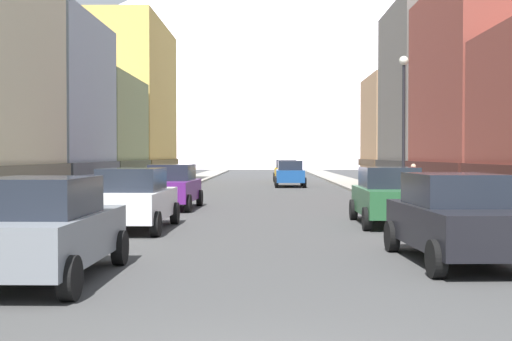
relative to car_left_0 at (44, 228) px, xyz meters
The scene contains 17 objects.
sidewalk_left 29.66m from the car_left_0, 94.74° to the left, with size 2.50×100.00×0.15m, color gray.
sidewalk_right 31.22m from the car_left_0, 71.21° to the left, with size 2.50×100.00×0.15m, color gray.
storefront_left_2 19.92m from the car_left_0, 111.03° to the left, with size 7.03×8.20×8.22m.
storefront_left_3 28.19m from the car_left_0, 104.41° to the left, with size 6.89×9.09×6.62m.
storefront_left_4 39.70m from the car_left_0, 100.91° to the left, with size 7.82×13.20×11.78m.
storefront_right_3 33.92m from the car_left_0, 62.17° to the left, with size 9.09×9.39×11.15m.
storefront_right_4 41.79m from the car_left_0, 69.17° to the left, with size 7.34×8.03×7.97m.
car_left_0 is the anchor object (origin of this frame).
car_left_1 7.89m from the car_left_0, 90.00° to the left, with size 2.13×4.43×1.78m.
car_left_2 15.64m from the car_left_0, 89.99° to the left, with size 2.20×4.46×1.78m.
car_right_0 7.88m from the car_left_0, 15.40° to the left, with size 2.25×4.49×1.78m.
car_right_1 12.18m from the car_left_0, 51.37° to the left, with size 2.11×4.42×1.78m.
car_driving_0 35.19m from the car_left_0, 81.17° to the left, with size 2.06×4.40×1.78m.
car_driving_1 44.43m from the car_left_0, 83.02° to the left, with size 2.06×4.40×1.78m.
pedestrian_0 20.14m from the car_left_0, 60.06° to the left, with size 0.36×0.36×1.64m.
streetlamp_right 17.92m from the car_left_0, 58.78° to the left, with size 0.36×0.36×5.86m.
mountain_backdrop 258.47m from the car_left_0, 87.67° to the left, with size 330.00×330.00×89.10m, color silver.
Camera 1 is at (-0.00, -6.09, 2.15)m, focal length 47.82 mm.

